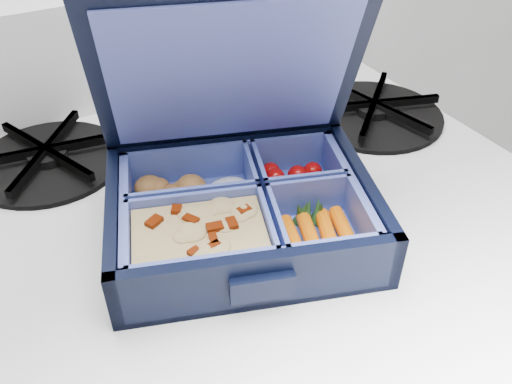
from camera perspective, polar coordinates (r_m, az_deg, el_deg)
bento_box at (r=0.50m, az=-1.51°, el=-2.05°), size 0.28×0.25×0.06m
burner_grate at (r=0.71m, az=12.24°, el=8.65°), size 0.22×0.22×0.03m
burner_grate_rear at (r=0.65m, az=-21.10°, el=3.53°), size 0.19×0.19×0.02m
fork at (r=0.66m, az=1.15°, el=6.43°), size 0.17×0.12×0.01m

